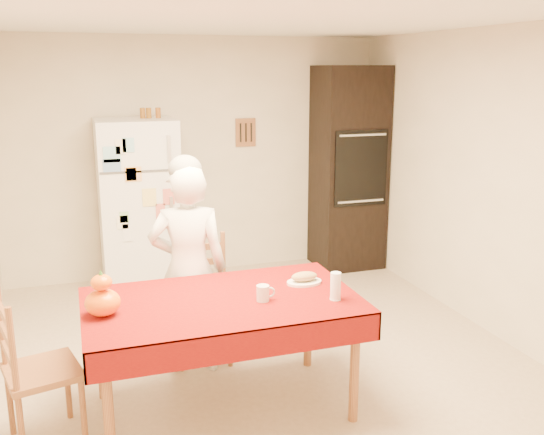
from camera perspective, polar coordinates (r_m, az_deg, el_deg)
name	(u,v)px	position (r m, az deg, el deg)	size (l,w,h in m)	color
floor	(259,360)	(4.76, -1.27, -13.22)	(4.50, 4.50, 0.00)	tan
room_shell	(257,148)	(4.28, -1.39, 6.54)	(4.02, 4.52, 2.51)	beige
refrigerator	(139,206)	(6.11, -12.40, 1.07)	(0.75, 0.74, 1.70)	white
oven_cabinet	(348,168)	(6.72, 7.19, 4.60)	(0.70, 0.62, 2.20)	black
dining_table	(222,310)	(3.86, -4.71, -8.63)	(1.70, 1.00, 0.76)	brown
chair_far	(202,293)	(4.67, -6.61, -7.05)	(0.46, 0.45, 0.95)	brown
chair_left	(30,365)	(3.84, -21.82, -12.78)	(0.49, 0.50, 0.95)	brown
seated_woman	(188,269)	(4.39, -7.87, -4.87)	(0.56, 0.37, 1.53)	white
coffee_mug	(263,293)	(3.78, -0.87, -7.14)	(0.08, 0.08, 0.10)	silver
pumpkin_lower	(103,303)	(3.69, -15.64, -7.72)	(0.21, 0.21, 0.16)	#E14805
pumpkin_upper	(101,282)	(3.65, -15.77, -5.90)	(0.12, 0.12, 0.09)	#D04804
wine_glass	(336,286)	(3.80, 6.00, -6.44)	(0.07, 0.07, 0.18)	white
bread_plate	(304,282)	(4.09, 3.05, -6.10)	(0.24, 0.24, 0.02)	white
bread_loaf	(304,276)	(4.08, 3.05, -5.56)	(0.18, 0.10, 0.06)	tan
spice_jar_left	(143,113)	(6.04, -12.09, 9.59)	(0.05, 0.05, 0.10)	brown
spice_jar_mid	(149,113)	(6.04, -11.53, 9.62)	(0.05, 0.05, 0.10)	brown
spice_jar_right	(158,113)	(6.05, -10.67, 9.67)	(0.05, 0.05, 0.10)	#94521B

